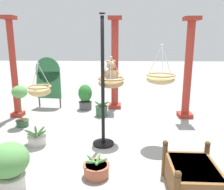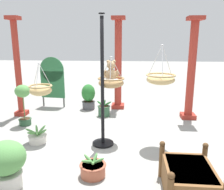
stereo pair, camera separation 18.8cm
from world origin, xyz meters
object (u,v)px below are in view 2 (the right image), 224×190
potted_plant_conical_shrub (6,162)px  display_pole_central (103,106)px  greenhouse_pillar_far_back (191,71)px  potted_plant_trailing_ivy (38,137)px  potted_plant_tall_leafy (93,168)px  potted_plant_fern_front (23,100)px  potted_plant_flowering_red (104,110)px  hanging_basket_right_low (161,79)px  greenhouse_pillar_right (118,66)px  wooden_planter_box (189,180)px  potted_plant_broad_leaf (88,97)px  display_sign_board (52,78)px  hanging_basket_with_teddy (111,82)px  teddy_bear (111,72)px  greenhouse_pillar_left (18,70)px  hanging_basket_left_high (41,90)px

potted_plant_conical_shrub → display_pole_central: bearing=52.4°
greenhouse_pillar_far_back → potted_plant_trailing_ivy: size_ratio=5.46×
greenhouse_pillar_far_back → potted_plant_tall_leafy: size_ratio=6.32×
potted_plant_fern_front → potted_plant_flowering_red: 2.17m
potted_plant_fern_front → potted_plant_tall_leafy: (2.10, -2.13, -0.52)m
hanging_basket_right_low → greenhouse_pillar_right: (-0.98, 2.61, -0.02)m
greenhouse_pillar_right → wooden_planter_box: size_ratio=2.94×
greenhouse_pillar_right → potted_plant_tall_leafy: size_ratio=6.55×
potted_plant_flowering_red → potted_plant_broad_leaf: 0.91m
potted_plant_conical_shrub → display_sign_board: (-0.74, 4.25, 0.54)m
hanging_basket_with_teddy → potted_plant_flowering_red: 1.96m
teddy_bear → potted_plant_broad_leaf: teddy_bear is taller
greenhouse_pillar_left → wooden_planter_box: greenhouse_pillar_left is taller
potted_plant_fern_front → hanging_basket_right_low: bearing=-14.8°
teddy_bear → greenhouse_pillar_right: bearing=89.9°
potted_plant_broad_leaf → hanging_basket_with_teddy: bearing=-68.1°
greenhouse_pillar_right → potted_plant_conical_shrub: size_ratio=3.88×
hanging_basket_with_teddy → potted_plant_broad_leaf: 2.59m
greenhouse_pillar_far_back → potted_plant_broad_leaf: size_ratio=3.44×
wooden_planter_box → potted_plant_trailing_ivy: bearing=151.8°
greenhouse_pillar_right → display_sign_board: size_ratio=1.75×
potted_plant_tall_leafy → wooden_planter_box: bearing=-14.4°
hanging_basket_right_low → potted_plant_conical_shrub: bearing=-144.6°
hanging_basket_left_high → display_sign_board: hanging_basket_left_high is taller
teddy_bear → greenhouse_pillar_far_back: bearing=38.3°
greenhouse_pillar_far_back → potted_plant_flowering_red: (-2.36, -0.02, -1.13)m
teddy_bear → potted_plant_flowering_red: 2.06m
hanging_basket_right_low → potted_plant_trailing_ivy: 2.82m
hanging_basket_right_low → potted_plant_flowering_red: (-1.33, 1.74, -1.20)m
hanging_basket_right_low → potted_plant_tall_leafy: (-1.16, -1.27, -1.25)m
potted_plant_broad_leaf → potted_plant_fern_front: bearing=-131.3°
hanging_basket_right_low → greenhouse_pillar_left: greenhouse_pillar_left is taller
greenhouse_pillar_right → greenhouse_pillar_far_back: greenhouse_pillar_right is taller
teddy_bear → potted_plant_trailing_ivy: 2.07m
hanging_basket_with_teddy → teddy_bear: hanging_basket_with_teddy is taller
teddy_bear → wooden_planter_box: 2.50m
hanging_basket_right_low → potted_plant_flowering_red: hanging_basket_right_low is taller
hanging_basket_with_teddy → potted_plant_conical_shrub: 2.42m
teddy_bear → hanging_basket_right_low: 1.01m
display_sign_board → wooden_planter_box: bearing=-51.7°
greenhouse_pillar_right → potted_plant_fern_front: bearing=-142.5°
greenhouse_pillar_left → potted_plant_broad_leaf: (1.83, 0.77, -0.93)m
hanging_basket_with_teddy → teddy_bear: size_ratio=1.44×
greenhouse_pillar_left → display_sign_board: 1.20m
display_pole_central → hanging_basket_left_high: bearing=172.9°
greenhouse_pillar_left → potted_plant_trailing_ivy: size_ratio=5.52×
potted_plant_fern_front → potted_plant_conical_shrub: bearing=-70.0°
hanging_basket_left_high → potted_plant_conical_shrub: hanging_basket_left_high is taller
hanging_basket_with_teddy → potted_plant_fern_front: size_ratio=0.62×
display_pole_central → teddy_bear: 0.71m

